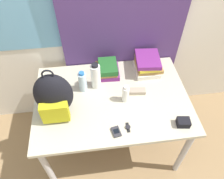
{
  "coord_description": "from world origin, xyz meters",
  "views": [
    {
      "loc": [
        -0.14,
        -0.68,
        2.08
      ],
      "look_at": [
        0.0,
        0.43,
        0.81
      ],
      "focal_mm": 35.0,
      "sensor_mm": 36.0,
      "label": 1
    }
  ],
  "objects_px": {
    "wristwatch": "(128,127)",
    "book_stack_center": "(147,64)",
    "sports_bottle": "(96,76)",
    "cell_phone": "(116,132)",
    "sunglasses_case": "(136,91)",
    "backpack": "(54,96)",
    "book_stack_left": "(108,69)",
    "camera_pouch": "(183,122)",
    "water_bottle": "(83,82)",
    "sunscreen_bottle": "(126,94)"
  },
  "relations": [
    {
      "from": "wristwatch",
      "to": "book_stack_center",
      "type": "bearing_deg",
      "value": 64.39
    },
    {
      "from": "book_stack_center",
      "to": "sports_bottle",
      "type": "height_order",
      "value": "sports_bottle"
    },
    {
      "from": "cell_phone",
      "to": "sunglasses_case",
      "type": "distance_m",
      "value": 0.41
    },
    {
      "from": "backpack",
      "to": "book_stack_left",
      "type": "distance_m",
      "value": 0.57
    },
    {
      "from": "sunglasses_case",
      "to": "camera_pouch",
      "type": "xyz_separation_m",
      "value": [
        0.28,
        -0.34,
        0.01
      ]
    },
    {
      "from": "cell_phone",
      "to": "sunglasses_case",
      "type": "height_order",
      "value": "sunglasses_case"
    },
    {
      "from": "wristwatch",
      "to": "book_stack_left",
      "type": "bearing_deg",
      "value": 97.87
    },
    {
      "from": "water_bottle",
      "to": "sunscreen_bottle",
      "type": "distance_m",
      "value": 0.36
    },
    {
      "from": "backpack",
      "to": "sports_bottle",
      "type": "bearing_deg",
      "value": 35.94
    },
    {
      "from": "sunscreen_bottle",
      "to": "cell_phone",
      "type": "bearing_deg",
      "value": -111.73
    },
    {
      "from": "sunscreen_bottle",
      "to": "camera_pouch",
      "type": "height_order",
      "value": "sunscreen_bottle"
    },
    {
      "from": "sunglasses_case",
      "to": "cell_phone",
      "type": "bearing_deg",
      "value": -121.77
    },
    {
      "from": "book_stack_left",
      "to": "cell_phone",
      "type": "height_order",
      "value": "book_stack_left"
    },
    {
      "from": "sunscreen_bottle",
      "to": "camera_pouch",
      "type": "distance_m",
      "value": 0.47
    },
    {
      "from": "water_bottle",
      "to": "sunscreen_bottle",
      "type": "xyz_separation_m",
      "value": [
        0.32,
        -0.16,
        -0.02
      ]
    },
    {
      "from": "sports_bottle",
      "to": "sunglasses_case",
      "type": "height_order",
      "value": "sports_bottle"
    },
    {
      "from": "backpack",
      "to": "book_stack_center",
      "type": "relative_size",
      "value": 1.57
    },
    {
      "from": "backpack",
      "to": "sunscreen_bottle",
      "type": "height_order",
      "value": "backpack"
    },
    {
      "from": "backpack",
      "to": "book_stack_center",
      "type": "distance_m",
      "value": 0.86
    },
    {
      "from": "sunscreen_bottle",
      "to": "camera_pouch",
      "type": "relative_size",
      "value": 1.6
    },
    {
      "from": "camera_pouch",
      "to": "book_stack_left",
      "type": "bearing_deg",
      "value": 128.79
    },
    {
      "from": "sports_bottle",
      "to": "cell_phone",
      "type": "height_order",
      "value": "sports_bottle"
    },
    {
      "from": "wristwatch",
      "to": "camera_pouch",
      "type": "bearing_deg",
      "value": -3.55
    },
    {
      "from": "sunscreen_bottle",
      "to": "cell_phone",
      "type": "relative_size",
      "value": 1.74
    },
    {
      "from": "book_stack_left",
      "to": "sunscreen_bottle",
      "type": "distance_m",
      "value": 0.33
    },
    {
      "from": "sunscreen_bottle",
      "to": "book_stack_center",
      "type": "bearing_deg",
      "value": 51.47
    },
    {
      "from": "cell_phone",
      "to": "sports_bottle",
      "type": "bearing_deg",
      "value": 102.36
    },
    {
      "from": "book_stack_left",
      "to": "cell_phone",
      "type": "distance_m",
      "value": 0.6
    },
    {
      "from": "sunscreen_bottle",
      "to": "sunglasses_case",
      "type": "xyz_separation_m",
      "value": [
        0.1,
        0.06,
        -0.06
      ]
    },
    {
      "from": "backpack",
      "to": "cell_phone",
      "type": "height_order",
      "value": "backpack"
    },
    {
      "from": "book_stack_left",
      "to": "sunglasses_case",
      "type": "relative_size",
      "value": 1.45
    },
    {
      "from": "camera_pouch",
      "to": "wristwatch",
      "type": "height_order",
      "value": "camera_pouch"
    },
    {
      "from": "book_stack_center",
      "to": "cell_phone",
      "type": "bearing_deg",
      "value": -121.26
    },
    {
      "from": "book_stack_center",
      "to": "wristwatch",
      "type": "xyz_separation_m",
      "value": [
        -0.27,
        -0.57,
        -0.07
      ]
    },
    {
      "from": "sunscreen_bottle",
      "to": "book_stack_left",
      "type": "bearing_deg",
      "value": 108.02
    },
    {
      "from": "sunglasses_case",
      "to": "wristwatch",
      "type": "height_order",
      "value": "sunglasses_case"
    },
    {
      "from": "water_bottle",
      "to": "camera_pouch",
      "type": "distance_m",
      "value": 0.83
    },
    {
      "from": "book_stack_center",
      "to": "sunscreen_bottle",
      "type": "bearing_deg",
      "value": -128.53
    },
    {
      "from": "book_stack_left",
      "to": "cell_phone",
      "type": "xyz_separation_m",
      "value": [
        -0.01,
        -0.6,
        -0.05
      ]
    },
    {
      "from": "water_bottle",
      "to": "sunglasses_case",
      "type": "distance_m",
      "value": 0.44
    },
    {
      "from": "book_stack_center",
      "to": "cell_phone",
      "type": "relative_size",
      "value": 2.92
    },
    {
      "from": "sports_bottle",
      "to": "cell_phone",
      "type": "bearing_deg",
      "value": -77.64
    },
    {
      "from": "backpack",
      "to": "sunglasses_case",
      "type": "distance_m",
      "value": 0.66
    },
    {
      "from": "book_stack_left",
      "to": "wristwatch",
      "type": "height_order",
      "value": "book_stack_left"
    },
    {
      "from": "camera_pouch",
      "to": "sunscreen_bottle",
      "type": "bearing_deg",
      "value": 143.34
    },
    {
      "from": "cell_phone",
      "to": "sunglasses_case",
      "type": "bearing_deg",
      "value": 58.23
    },
    {
      "from": "book_stack_left",
      "to": "book_stack_center",
      "type": "distance_m",
      "value": 0.35
    },
    {
      "from": "wristwatch",
      "to": "backpack",
      "type": "bearing_deg",
      "value": 156.85
    },
    {
      "from": "backpack",
      "to": "water_bottle",
      "type": "xyz_separation_m",
      "value": [
        0.2,
        0.2,
        -0.09
      ]
    },
    {
      "from": "book_stack_left",
      "to": "water_bottle",
      "type": "bearing_deg",
      "value": -144.07
    }
  ]
}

